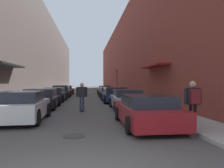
{
  "coord_description": "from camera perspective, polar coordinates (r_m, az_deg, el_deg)",
  "views": [
    {
      "loc": [
        0.28,
        -3.57,
        1.72
      ],
      "look_at": [
        1.86,
        10.34,
        1.6
      ],
      "focal_mm": 35.0,
      "sensor_mm": 36.0,
      "label": 1
    }
  ],
  "objects": [
    {
      "name": "parked_car_right_2",
      "position": [
        18.86,
        0.61,
        -2.85
      ],
      "size": [
        2.06,
        4.66,
        1.29
      ],
      "color": "navy",
      "rests_on": "ground"
    },
    {
      "name": "curb_strip_left",
      "position": [
        38.4,
        -13.85,
        -2.01
      ],
      "size": [
        1.8,
        68.95,
        0.12
      ],
      "color": "#A3A099",
      "rests_on": "ground"
    },
    {
      "name": "traffic_light",
      "position": [
        28.51,
        1.31,
        1.33
      ],
      "size": [
        0.16,
        0.22,
        3.25
      ],
      "color": "#2D2D2D",
      "rests_on": "curb_strip_right"
    },
    {
      "name": "skateboarder",
      "position": [
        13.04,
        -7.88,
        -2.52
      ],
      "size": [
        0.65,
        0.78,
        1.69
      ],
      "color": "black",
      "rests_on": "ground"
    },
    {
      "name": "parked_car_left_0",
      "position": [
        10.43,
        -22.55,
        -5.47
      ],
      "size": [
        2.02,
        3.97,
        1.32
      ],
      "color": "silver",
      "rests_on": "ground"
    },
    {
      "name": "ground",
      "position": [
        31.2,
        -6.99,
        -2.68
      ],
      "size": [
        151.7,
        151.7,
        0.0
      ],
      "primitive_type": "plane",
      "color": "#4C4947"
    },
    {
      "name": "parked_car_right_1",
      "position": [
        14.0,
        3.85,
        -4.07
      ],
      "size": [
        1.94,
        3.97,
        1.25
      ],
      "color": "#B7B7BC",
      "rests_on": "ground"
    },
    {
      "name": "parked_car_left_1",
      "position": [
        15.05,
        -17.92,
        -3.73
      ],
      "size": [
        2.09,
        4.16,
        1.29
      ],
      "color": "black",
      "rests_on": "ground"
    },
    {
      "name": "parked_car_left_3",
      "position": [
        25.33,
        -13.03,
        -1.94
      ],
      "size": [
        1.98,
        4.36,
        1.36
      ],
      "color": "#232326",
      "rests_on": "ground"
    },
    {
      "name": "pedestrian",
      "position": [
        8.44,
        20.48,
        -3.44
      ],
      "size": [
        0.66,
        0.36,
        1.65
      ],
      "color": "black",
      "rests_on": "curb_strip_right"
    },
    {
      "name": "building_row_left",
      "position": [
        39.1,
        -18.12,
        7.09
      ],
      "size": [
        4.9,
        68.95,
        12.47
      ],
      "color": "#564C47",
      "rests_on": "ground"
    },
    {
      "name": "parked_car_right_0",
      "position": [
        8.7,
        8.98,
        -6.96
      ],
      "size": [
        2.06,
        4.32,
        1.22
      ],
      "color": "maroon",
      "rests_on": "ground"
    },
    {
      "name": "building_row_right",
      "position": [
        38.96,
        4.34,
        6.78
      ],
      "size": [
        4.9,
        68.95,
        11.99
      ],
      "color": "brown",
      "rests_on": "ground"
    },
    {
      "name": "parked_car_left_4",
      "position": [
        30.78,
        -11.81,
        -1.56
      ],
      "size": [
        1.86,
        4.39,
        1.27
      ],
      "color": "maroon",
      "rests_on": "ground"
    },
    {
      "name": "parked_car_right_4",
      "position": [
        30.14,
        -1.93,
        -1.63
      ],
      "size": [
        1.94,
        4.31,
        1.25
      ],
      "color": "#515459",
      "rests_on": "ground"
    },
    {
      "name": "parked_car_right_3",
      "position": [
        24.64,
        -1.08,
        -2.16
      ],
      "size": [
        1.97,
        4.43,
        1.19
      ],
      "color": "#232326",
      "rests_on": "ground"
    },
    {
      "name": "parked_car_left_2",
      "position": [
        20.16,
        -14.78,
        -2.67
      ],
      "size": [
        1.9,
        4.38,
        1.25
      ],
      "color": "#232326",
      "rests_on": "ground"
    },
    {
      "name": "curb_strip_right",
      "position": [
        38.33,
        0.07,
        -2.0
      ],
      "size": [
        1.8,
        68.95,
        0.12
      ],
      "color": "#A3A099",
      "rests_on": "ground"
    },
    {
      "name": "manhole_cover",
      "position": [
        7.22,
        -9.89,
        -13.24
      ],
      "size": [
        0.7,
        0.7,
        0.02
      ],
      "color": "#332D28",
      "rests_on": "ground"
    }
  ]
}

